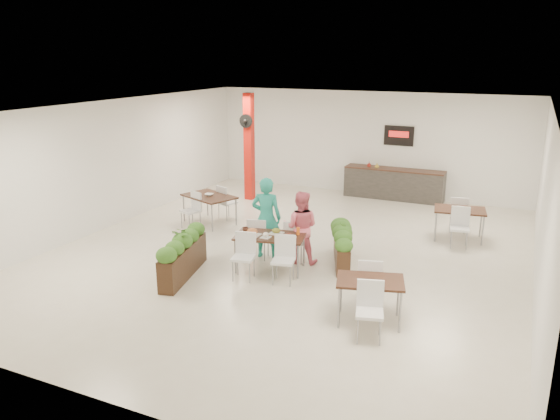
# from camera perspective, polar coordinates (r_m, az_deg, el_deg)

# --- Properties ---
(ground) EXTENTS (12.00, 12.00, 0.00)m
(ground) POSITION_cam_1_polar(r_m,az_deg,el_deg) (12.29, 1.03, -4.44)
(ground) COLOR beige
(ground) RESTS_ON ground
(room_shell) EXTENTS (10.10, 12.10, 3.22)m
(room_shell) POSITION_cam_1_polar(r_m,az_deg,el_deg) (11.74, 1.08, 4.77)
(room_shell) COLOR white
(room_shell) RESTS_ON ground
(red_column) EXTENTS (0.40, 0.41, 3.20)m
(red_column) POSITION_cam_1_polar(r_m,az_deg,el_deg) (16.45, -3.26, 6.71)
(red_column) COLOR #B5150C
(red_column) RESTS_ON ground
(service_counter) EXTENTS (3.00, 0.64, 2.20)m
(service_counter) POSITION_cam_1_polar(r_m,az_deg,el_deg) (17.04, 11.81, 2.78)
(service_counter) COLOR #292724
(service_counter) RESTS_ON ground
(main_table) EXTENTS (1.54, 1.84, 0.92)m
(main_table) POSITION_cam_1_polar(r_m,az_deg,el_deg) (11.13, -1.09, -3.20)
(main_table) COLOR black
(main_table) RESTS_ON ground
(diner_man) EXTENTS (0.73, 0.55, 1.78)m
(diner_man) POSITION_cam_1_polar(r_m,az_deg,el_deg) (11.77, -1.43, -0.81)
(diner_man) COLOR teal
(diner_man) RESTS_ON ground
(diner_woman) EXTENTS (0.87, 0.74, 1.56)m
(diner_woman) POSITION_cam_1_polar(r_m,az_deg,el_deg) (11.49, 2.16, -1.81)
(diner_woman) COLOR #FA6F86
(diner_woman) RESTS_ON ground
(planter_left) EXTENTS (0.76, 1.95, 1.04)m
(planter_left) POSITION_cam_1_polar(r_m,az_deg,el_deg) (11.01, -10.12, -4.33)
(planter_left) COLOR black
(planter_left) RESTS_ON ground
(planter_right) EXTENTS (0.88, 1.64, 0.90)m
(planter_right) POSITION_cam_1_polar(r_m,az_deg,el_deg) (11.59, 6.49, -3.32)
(planter_right) COLOR black
(planter_right) RESTS_ON ground
(side_table_a) EXTENTS (1.58, 1.66, 0.92)m
(side_table_a) POSITION_cam_1_polar(r_m,az_deg,el_deg) (14.31, -7.40, 1.08)
(side_table_a) COLOR black
(side_table_a) RESTS_ON ground
(side_table_b) EXTENTS (1.27, 1.66, 0.92)m
(side_table_b) POSITION_cam_1_polar(r_m,az_deg,el_deg) (13.65, 18.26, -0.40)
(side_table_b) COLOR black
(side_table_b) RESTS_ON ground
(side_table_c) EXTENTS (1.24, 1.67, 0.92)m
(side_table_c) POSITION_cam_1_polar(r_m,az_deg,el_deg) (9.14, 9.39, -7.99)
(side_table_c) COLOR black
(side_table_c) RESTS_ON ground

